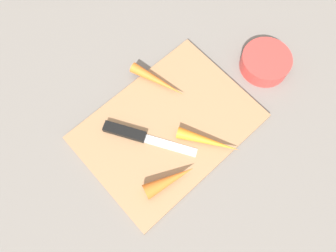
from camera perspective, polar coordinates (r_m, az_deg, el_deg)
ground_plane at (r=0.69m, az=0.00°, el=-0.34°), size 1.40×1.40×0.00m
cutting_board at (r=0.69m, az=0.00°, el=-0.17°), size 0.36×0.26×0.01m
knife at (r=0.68m, az=-6.58°, el=-1.32°), size 0.12×0.18×0.01m
carrot_medium at (r=0.66m, az=7.05°, el=-2.66°), size 0.09×0.12×0.02m
carrot_shortest at (r=0.64m, az=0.31°, el=-9.50°), size 0.11×0.06×0.03m
carrot_longest at (r=0.71m, az=-1.80°, el=7.97°), size 0.06×0.13×0.02m
small_bowl at (r=0.78m, az=16.77°, el=10.70°), size 0.11×0.11×0.04m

